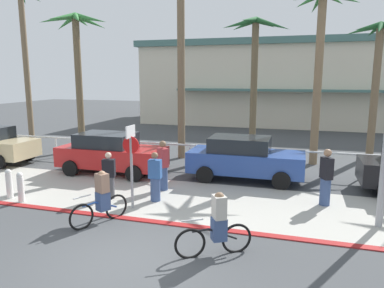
{
  "coord_description": "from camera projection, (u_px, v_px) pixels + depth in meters",
  "views": [
    {
      "loc": [
        3.52,
        -6.64,
        3.97
      ],
      "look_at": [
        -0.3,
        6.0,
        1.54
      ],
      "focal_mm": 34.07,
      "sensor_mm": 36.0,
      "label": 1
    }
  ],
  "objects": [
    {
      "name": "stop_sign_bike_lane",
      "position": [
        131.0,
        155.0,
        10.88
      ],
      "size": [
        0.52,
        0.56,
        2.56
      ],
      "color": "gray",
      "rests_on": "ground"
    },
    {
      "name": "car_blue_2",
      "position": [
        244.0,
        158.0,
        14.15
      ],
      "size": [
        4.4,
        2.02,
        1.69
      ],
      "color": "#284793",
      "rests_on": "ground"
    },
    {
      "name": "car_red_1",
      "position": [
        111.0,
        153.0,
        15.11
      ],
      "size": [
        4.4,
        2.02,
        1.69
      ],
      "color": "red",
      "rests_on": "ground"
    },
    {
      "name": "rail_fence",
      "position": [
        215.0,
        150.0,
        15.83
      ],
      "size": [
        21.05,
        0.08,
        1.04
      ],
      "color": "white",
      "rests_on": "ground"
    },
    {
      "name": "palm_tree_5",
      "position": [
        377.0,
        58.0,
        17.47
      ],
      "size": [
        3.02,
        2.83,
        6.56
      ],
      "color": "#756047",
      "rests_on": "ground"
    },
    {
      "name": "pedestrian_2",
      "position": [
        326.0,
        179.0,
        11.28
      ],
      "size": [
        0.43,
        0.47,
        1.81
      ],
      "color": "#384C7A",
      "rests_on": "ground"
    },
    {
      "name": "pedestrian_3",
      "position": [
        163.0,
        167.0,
        12.81
      ],
      "size": [
        0.48,
        0.45,
        1.79
      ],
      "color": "#384C7A",
      "rests_on": "ground"
    },
    {
      "name": "curb_paint",
      "position": [
        163.0,
        223.0,
        10.04
      ],
      "size": [
        44.0,
        0.24,
        0.03
      ],
      "primitive_type": "cube",
      "color": "maroon",
      "rests_on": "ground"
    },
    {
      "name": "palm_tree_4",
      "position": [
        321.0,
        38.0,
        15.87
      ],
      "size": [
        2.9,
        3.48,
        7.68
      ],
      "color": "#846B4C",
      "rests_on": "ground"
    },
    {
      "name": "pedestrian_1",
      "position": [
        155.0,
        179.0,
        11.68
      ],
      "size": [
        0.42,
        0.35,
        1.63
      ],
      "color": "#384C7A",
      "rests_on": "ground"
    },
    {
      "name": "palm_tree_0",
      "position": [
        23.0,
        35.0,
        23.04
      ],
      "size": [
        3.21,
        3.03,
        9.41
      ],
      "color": "#756047",
      "rests_on": "ground"
    },
    {
      "name": "pedestrian_0",
      "position": [
        109.0,
        178.0,
        11.93
      ],
      "size": [
        0.46,
        0.4,
        1.57
      ],
      "color": "#4C4C51",
      "rests_on": "ground"
    },
    {
      "name": "bollard_1",
      "position": [
        21.0,
        187.0,
        11.61
      ],
      "size": [
        0.2,
        0.2,
        1.0
      ],
      "color": "white",
      "rests_on": "ground"
    },
    {
      "name": "palm_tree_3",
      "position": [
        254.0,
        51.0,
        19.08
      ],
      "size": [
        3.5,
        3.63,
        7.05
      ],
      "color": "brown",
      "rests_on": "ground"
    },
    {
      "name": "bollard_0",
      "position": [
        9.0,
        184.0,
        11.99
      ],
      "size": [
        0.2,
        0.2,
        1.0
      ],
      "color": "white",
      "rests_on": "ground"
    },
    {
      "name": "ground_plane",
      "position": [
        222.0,
        161.0,
        17.39
      ],
      "size": [
        80.0,
        80.0,
        0.0
      ],
      "primitive_type": "plane",
      "color": "#424447"
    },
    {
      "name": "cyclist_black_0",
      "position": [
        217.0,
        226.0,
        8.15
      ],
      "size": [
        1.59,
        0.99,
        1.5
      ],
      "color": "black",
      "rests_on": "ground"
    },
    {
      "name": "palm_tree_1",
      "position": [
        77.0,
        47.0,
        19.07
      ],
      "size": [
        3.65,
        3.61,
        7.25
      ],
      "color": "brown",
      "rests_on": "ground"
    },
    {
      "name": "palm_tree_2",
      "position": [
        181.0,
        12.0,
        16.9
      ],
      "size": [
        2.76,
        3.14,
        9.51
      ],
      "color": "#756047",
      "rests_on": "ground"
    },
    {
      "name": "sidewalk_strip",
      "position": [
        185.0,
        200.0,
        11.93
      ],
      "size": [
        44.0,
        4.0,
        0.02
      ],
      "primitive_type": "cube",
      "color": "#ADAAA0",
      "rests_on": "ground"
    },
    {
      "name": "cyclist_blue_1",
      "position": [
        101.0,
        198.0,
        9.97
      ],
      "size": [
        0.88,
        1.65,
        1.5
      ],
      "color": "black",
      "rests_on": "ground"
    },
    {
      "name": "building_backdrop",
      "position": [
        293.0,
        83.0,
        32.43
      ],
      "size": [
        25.49,
        12.32,
        6.94
      ],
      "color": "beige",
      "rests_on": "ground"
    }
  ]
}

